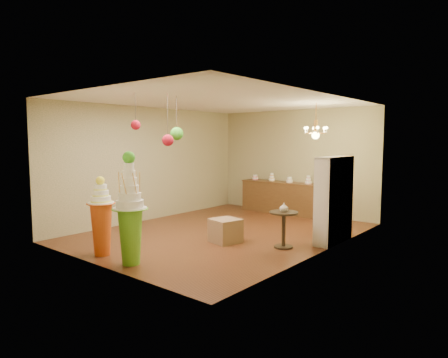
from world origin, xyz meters
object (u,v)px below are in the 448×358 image
Objects in this scene: sideboard at (289,198)px; pedestal_orange at (101,222)px; pedestal_green at (130,221)px; round_table at (284,224)px.

pedestal_orange is at bearing -95.65° from sideboard.
pedestal_orange is 5.85m from sideboard.
pedestal_green is 0.64× the size of sideboard.
pedestal_green is 5.83m from sideboard.
sideboard is 4.17× the size of round_table.
pedestal_green is at bearing -119.60° from round_table.
pedestal_orange reaches higher than round_table.
sideboard is at bearing 84.35° from pedestal_orange.
sideboard is (0.58, 5.82, -0.14)m from pedestal_orange.
sideboard is at bearing 118.73° from round_table.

